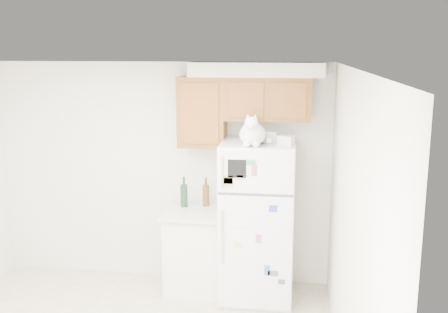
% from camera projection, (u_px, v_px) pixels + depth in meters
% --- Properties ---
extents(room_shell, '(3.84, 4.04, 2.52)m').
position_uv_depth(room_shell, '(122.00, 172.00, 4.18)').
color(room_shell, silver).
rests_on(room_shell, ground_plane).
extents(refrigerator, '(0.76, 0.78, 1.70)m').
position_uv_depth(refrigerator, '(257.00, 221.00, 5.54)').
color(refrigerator, white).
rests_on(refrigerator, ground_plane).
extents(base_counter, '(0.64, 0.64, 0.92)m').
position_uv_depth(base_counter, '(195.00, 250.00, 5.78)').
color(base_counter, white).
rests_on(base_counter, ground_plane).
extents(cat, '(0.32, 0.47, 0.33)m').
position_uv_depth(cat, '(253.00, 133.00, 5.15)').
color(cat, white).
rests_on(cat, refrigerator).
extents(storage_box_back, '(0.19, 0.15, 0.10)m').
position_uv_depth(storage_box_back, '(269.00, 136.00, 5.43)').
color(storage_box_back, white).
rests_on(storage_box_back, refrigerator).
extents(storage_box_front, '(0.18, 0.16, 0.09)m').
position_uv_depth(storage_box_front, '(286.00, 140.00, 5.22)').
color(storage_box_front, white).
rests_on(storage_box_front, refrigerator).
extents(bottle_green, '(0.08, 0.08, 0.34)m').
position_uv_depth(bottle_green, '(184.00, 192.00, 5.77)').
color(bottle_green, '#19381E').
rests_on(bottle_green, base_counter).
extents(bottle_amber, '(0.08, 0.08, 0.32)m').
position_uv_depth(bottle_amber, '(206.00, 192.00, 5.80)').
color(bottle_amber, '#593814').
rests_on(bottle_amber, base_counter).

